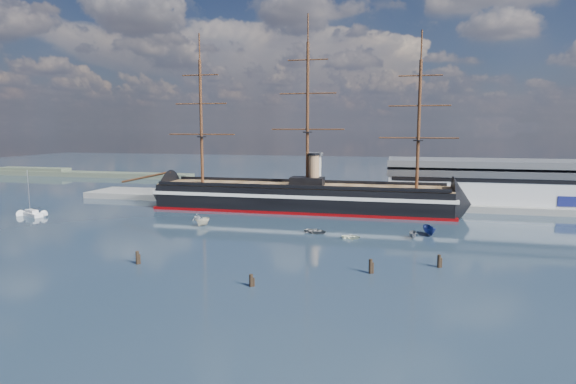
# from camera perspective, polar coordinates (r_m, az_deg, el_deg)

# --- Properties ---
(ground) EXTENTS (600.00, 600.00, 0.00)m
(ground) POSITION_cam_1_polar(r_m,az_deg,el_deg) (128.13, -0.89, -3.66)
(ground) COLOR #1D2F3E
(ground) RESTS_ON ground
(quay) EXTENTS (180.00, 18.00, 2.00)m
(quay) POSITION_cam_1_polar(r_m,az_deg,el_deg) (161.09, 5.75, -1.36)
(quay) COLOR slate
(quay) RESTS_ON ground
(warehouse) EXTENTS (63.00, 21.00, 11.60)m
(warehouse) POSITION_cam_1_polar(r_m,az_deg,el_deg) (164.80, 22.76, 1.08)
(warehouse) COLOR #B7BABC
(warehouse) RESTS_ON ground
(quay_tower) EXTENTS (5.00, 5.00, 15.00)m
(quay_tower) POSITION_cam_1_polar(r_m,az_deg,el_deg) (158.01, 3.13, 2.06)
(quay_tower) COLOR silver
(quay_tower) RESTS_ON ground
(shoreline) EXTENTS (120.00, 10.00, 4.00)m
(shoreline) POSITION_cam_1_polar(r_m,az_deg,el_deg) (276.72, -24.63, 2.04)
(shoreline) COLOR #3F4C38
(shoreline) RESTS_ON ground
(warship) EXTENTS (112.93, 16.80, 53.94)m
(warship) POSITION_cam_1_polar(r_m,az_deg,el_deg) (146.73, 0.85, -0.61)
(warship) COLOR black
(warship) RESTS_ON ground
(sailboat) EXTENTS (8.56, 5.54, 13.24)m
(sailboat) POSITION_cam_1_polar(r_m,az_deg,el_deg) (155.48, -28.09, -2.24)
(sailboat) COLOR silver
(sailboat) RESTS_ON ground
(motorboat_a) EXTENTS (6.61, 3.19, 2.54)m
(motorboat_a) POSITION_cam_1_polar(r_m,az_deg,el_deg) (125.78, -10.05, -3.99)
(motorboat_a) COLOR beige
(motorboat_a) RESTS_ON ground
(motorboat_b) EXTENTS (2.18, 3.71, 1.62)m
(motorboat_b) POSITION_cam_1_polar(r_m,az_deg,el_deg) (115.65, 3.31, -4.91)
(motorboat_b) COLOR slate
(motorboat_b) RESTS_ON ground
(motorboat_c) EXTENTS (5.13, 2.30, 1.99)m
(motorboat_c) POSITION_cam_1_polar(r_m,az_deg,el_deg) (113.72, 14.57, -5.36)
(motorboat_c) COLOR slate
(motorboat_c) RESTS_ON ground
(motorboat_d) EXTENTS (5.36, 5.74, 2.02)m
(motorboat_d) POSITION_cam_1_polar(r_m,az_deg,el_deg) (133.61, -10.70, -3.32)
(motorboat_d) COLOR silver
(motorboat_d) RESTS_ON ground
(motorboat_e) EXTENTS (1.18, 2.70, 1.24)m
(motorboat_e) POSITION_cam_1_polar(r_m,az_deg,el_deg) (111.05, 7.49, -5.49)
(motorboat_e) COLOR white
(motorboat_e) RESTS_ON ground
(motorboat_f) EXTENTS (7.26, 4.06, 2.75)m
(motorboat_f) POSITION_cam_1_polar(r_m,az_deg,el_deg) (118.21, 16.41, -4.94)
(motorboat_f) COLOR navy
(motorboat_f) RESTS_ON ground
(piling_near_left) EXTENTS (0.64, 0.64, 3.15)m
(piling_near_left) POSITION_cam_1_polar(r_m,az_deg,el_deg) (94.33, -17.39, -8.15)
(piling_near_left) COLOR black
(piling_near_left) RESTS_ON ground
(piling_near_mid) EXTENTS (0.64, 0.64, 2.70)m
(piling_near_mid) POSITION_cam_1_polar(r_m,az_deg,el_deg) (78.28, -4.39, -11.09)
(piling_near_mid) COLOR black
(piling_near_mid) RESTS_ON ground
(piling_near_right) EXTENTS (0.64, 0.64, 3.23)m
(piling_near_right) POSITION_cam_1_polar(r_m,az_deg,el_deg) (85.82, 9.74, -9.48)
(piling_near_right) COLOR black
(piling_near_right) RESTS_ON ground
(piling_far_right) EXTENTS (0.64, 0.64, 3.06)m
(piling_far_right) POSITION_cam_1_polar(r_m,az_deg,el_deg) (92.17, 17.44, -8.52)
(piling_far_right) COLOR black
(piling_far_right) RESTS_ON ground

